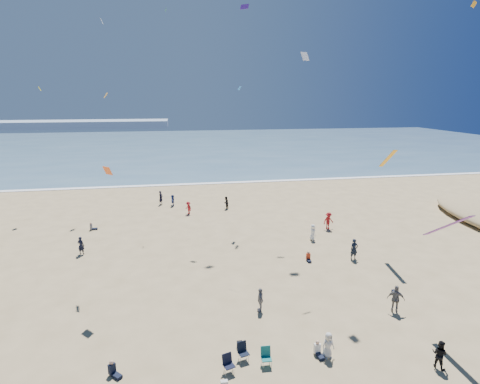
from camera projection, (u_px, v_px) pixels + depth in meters
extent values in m
cube|color=#476B84|center=(182.00, 146.00, 108.19)|extent=(220.00, 100.00, 0.06)
cube|color=white|center=(189.00, 184.00, 60.44)|extent=(220.00, 1.20, 0.08)
cube|color=#7A8EA8|center=(45.00, 125.00, 169.49)|extent=(110.00, 20.00, 3.20)
imported|color=white|center=(313.00, 232.00, 36.75)|extent=(0.59, 0.84, 1.60)
imported|color=#33468C|center=(173.00, 200.00, 48.41)|extent=(0.47, 1.37, 1.47)
imported|color=maroon|center=(328.00, 221.00, 39.81)|extent=(1.31, 0.93, 1.84)
imported|color=#A9181E|center=(188.00, 208.00, 44.96)|extent=(1.02, 1.15, 1.54)
imported|color=black|center=(161.00, 198.00, 48.97)|extent=(0.73, 0.79, 1.81)
imported|color=black|center=(81.00, 246.00, 33.38)|extent=(0.70, 0.56, 1.67)
imported|color=gray|center=(260.00, 300.00, 24.51)|extent=(0.64, 1.03, 1.63)
imported|color=black|center=(439.00, 354.00, 19.37)|extent=(0.90, 0.95, 1.55)
imported|color=black|center=(226.00, 203.00, 47.06)|extent=(0.95, 0.98, 1.60)
imported|color=slate|center=(396.00, 299.00, 24.38)|extent=(1.17, 0.92, 1.85)
imported|color=black|center=(354.00, 249.00, 32.33)|extent=(0.69, 0.47, 1.85)
imported|color=silver|center=(328.00, 345.00, 20.14)|extent=(0.79, 0.58, 1.46)
cube|color=silver|center=(224.00, 384.00, 18.10)|extent=(0.35, 0.20, 0.40)
cube|color=black|center=(240.00, 344.00, 21.04)|extent=(0.30, 0.22, 0.38)
cube|color=black|center=(394.00, 292.00, 26.74)|extent=(0.28, 0.18, 0.34)
cube|color=orange|center=(474.00, 4.00, 29.75)|extent=(0.82, 0.66, 0.42)
cube|color=yellow|center=(40.00, 89.00, 43.81)|extent=(0.46, 0.58, 0.52)
cube|color=white|center=(102.00, 21.00, 45.70)|extent=(0.32, 0.57, 0.69)
cube|color=#471D8F|center=(245.00, 7.00, 32.98)|extent=(0.77, 0.65, 0.44)
cube|color=white|center=(305.00, 56.00, 28.91)|extent=(0.67, 0.53, 0.65)
cube|color=green|center=(166.00, 10.00, 41.30)|extent=(0.17, 0.47, 0.40)
cube|color=#EE541B|center=(108.00, 171.00, 24.70)|extent=(0.70, 0.72, 0.57)
cube|color=gold|center=(106.00, 95.00, 28.61)|extent=(0.48, 0.89, 0.40)
cube|color=blue|center=(239.00, 88.00, 40.05)|extent=(0.52, 0.72, 0.38)
cube|color=#6C2595|center=(447.00, 226.00, 21.14)|extent=(0.35, 3.14, 2.21)
cube|color=orange|center=(388.00, 159.00, 32.30)|extent=(0.35, 2.64, 1.87)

